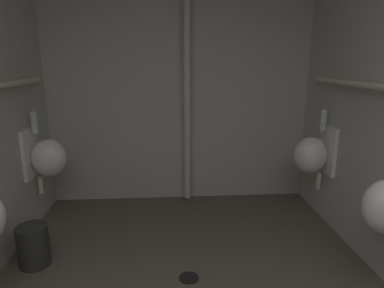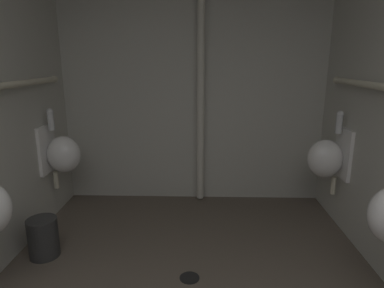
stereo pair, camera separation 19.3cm
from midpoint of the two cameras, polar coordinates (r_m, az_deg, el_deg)
name	(u,v)px [view 1 (the left image)]	position (r m, az deg, el deg)	size (l,w,h in m)	color
wall_back	(179,80)	(3.47, -3.85, 10.83)	(2.81, 0.06, 2.55)	#BAB8AE
urinal_left_far	(46,157)	(3.24, -25.34, -2.08)	(0.32, 0.30, 0.76)	white
urinal_right_far	(313,154)	(3.19, 18.47, -1.66)	(0.32, 0.30, 0.76)	white
standpipe_back_wall	(187,81)	(3.36, -2.52, 10.74)	(0.07, 0.07, 2.50)	beige
floor_drain	(189,278)	(2.49, -2.93, -22.02)	(0.14, 0.14, 0.01)	black
waste_bin	(33,246)	(2.84, -27.48, -15.29)	(0.22, 0.22, 0.31)	#2D2D2D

